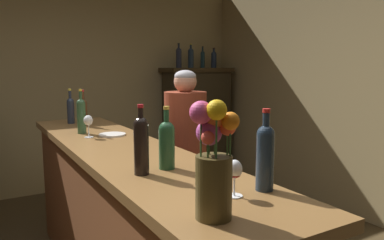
% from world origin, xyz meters
% --- Properties ---
extents(wall_back, '(5.73, 0.12, 2.78)m').
position_xyz_m(wall_back, '(0.00, 2.94, 1.39)').
color(wall_back, tan).
rests_on(wall_back, ground).
extents(bar_counter, '(0.60, 2.95, 1.07)m').
position_xyz_m(bar_counter, '(0.22, 0.25, 0.54)').
color(bar_counter, brown).
rests_on(bar_counter, ground).
extents(display_cabinet, '(0.98, 0.48, 1.56)m').
position_xyz_m(display_cabinet, '(2.19, 2.61, 0.81)').
color(display_cabinet, '#2F2617').
rests_on(display_cabinet, ground).
extents(wine_bottle_riesling, '(0.07, 0.07, 0.31)m').
position_xyz_m(wine_bottle_riesling, '(0.23, 1.23, 1.20)').
color(wine_bottle_riesling, '#4C2E1A').
rests_on(wine_bottle_riesling, bar_counter).
extents(wine_bottle_merlot, '(0.07, 0.07, 0.33)m').
position_xyz_m(wine_bottle_merlot, '(0.42, -0.83, 1.22)').
color(wine_bottle_merlot, '#1F2C3A').
rests_on(wine_bottle_merlot, bar_counter).
extents(wine_bottle_rose, '(0.06, 0.06, 0.31)m').
position_xyz_m(wine_bottle_rose, '(0.17, 1.43, 1.20)').
color(wine_bottle_rose, '#222936').
rests_on(wine_bottle_rose, bar_counter).
extents(wine_bottle_malbec, '(0.07, 0.07, 0.33)m').
position_xyz_m(wine_bottle_malbec, '(0.08, -0.37, 1.22)').
color(wine_bottle_malbec, black).
rests_on(wine_bottle_malbec, bar_counter).
extents(wine_bottle_pinot, '(0.06, 0.06, 0.33)m').
position_xyz_m(wine_bottle_pinot, '(0.12, 0.87, 1.21)').
color(wine_bottle_pinot, '#2F4F2F').
rests_on(wine_bottle_pinot, bar_counter).
extents(wine_bottle_chardonnay, '(0.08, 0.08, 0.31)m').
position_xyz_m(wine_bottle_chardonnay, '(0.23, -0.34, 1.20)').
color(wine_bottle_chardonnay, '#234C2D').
rests_on(wine_bottle_chardonnay, bar_counter).
extents(wine_glass_front, '(0.07, 0.07, 0.14)m').
position_xyz_m(wine_glass_front, '(0.27, -0.83, 1.17)').
color(wine_glass_front, white).
rests_on(wine_glass_front, bar_counter).
extents(wine_glass_mid, '(0.06, 0.06, 0.16)m').
position_xyz_m(wine_glass_mid, '(0.12, 0.67, 1.18)').
color(wine_glass_mid, white).
rests_on(wine_glass_mid, bar_counter).
extents(flower_arrangement, '(0.15, 0.13, 0.39)m').
position_xyz_m(flower_arrangement, '(0.09, -0.96, 1.26)').
color(flower_arrangement, '#473B1C').
rests_on(flower_arrangement, bar_counter).
extents(cheese_plate, '(0.20, 0.20, 0.01)m').
position_xyz_m(cheese_plate, '(0.29, 0.67, 1.07)').
color(cheese_plate, white).
rests_on(cheese_plate, bar_counter).
extents(display_bottle_left, '(0.08, 0.08, 0.33)m').
position_xyz_m(display_bottle_left, '(1.90, 2.61, 1.71)').
color(display_bottle_left, '#202333').
rests_on(display_bottle_left, display_cabinet).
extents(display_bottle_midleft, '(0.08, 0.08, 0.33)m').
position_xyz_m(display_bottle_midleft, '(2.10, 2.61, 1.71)').
color(display_bottle_midleft, '#212F3D').
rests_on(display_bottle_midleft, display_cabinet).
extents(display_bottle_center, '(0.06, 0.06, 0.30)m').
position_xyz_m(display_bottle_center, '(2.29, 2.61, 1.69)').
color(display_bottle_center, '#172E34').
rests_on(display_bottle_center, display_cabinet).
extents(display_bottle_midright, '(0.08, 0.08, 0.28)m').
position_xyz_m(display_bottle_midright, '(2.48, 2.61, 1.69)').
color(display_bottle_midright, '#1D2739').
rests_on(display_bottle_midright, display_cabinet).
extents(bartender, '(0.34, 0.34, 1.54)m').
position_xyz_m(bartender, '(0.90, 0.66, 0.84)').
color(bartender, '#1B284A').
rests_on(bartender, ground).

